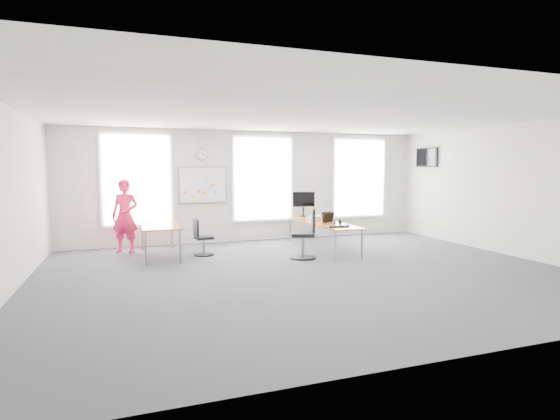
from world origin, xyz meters
name	(u,v)px	position (x,y,z in m)	size (l,w,h in m)	color
floor	(309,273)	(0.00, 0.00, 0.00)	(10.00, 10.00, 0.00)	#2C2C32
ceiling	(310,113)	(0.00, 0.00, 3.00)	(10.00, 10.00, 0.00)	white
wall_back	(252,186)	(0.00, 4.00, 1.50)	(10.00, 10.00, 0.00)	silver
wall_front	(464,216)	(0.00, -4.00, 1.50)	(10.00, 10.00, 0.00)	silver
wall_left	(4,201)	(-5.00, 0.00, 1.50)	(10.00, 10.00, 0.00)	silver
wall_right	(513,190)	(5.00, 0.00, 1.50)	(10.00, 10.00, 0.00)	silver
window_left	(137,180)	(-3.00, 3.97, 1.70)	(1.60, 0.06, 2.20)	silver
window_mid	(263,179)	(0.30, 3.97, 1.70)	(1.60, 0.06, 2.20)	silver
window_right	(359,178)	(3.30, 3.97, 1.70)	(1.60, 0.06, 2.20)	silver
desk_right	(322,223)	(1.23, 2.08, 0.65)	(0.76, 2.84, 0.69)	#B9602A
desk_left	(160,226)	(-2.57, 2.59, 0.68)	(0.81, 2.03, 0.74)	#B9602A
chair_right	(306,237)	(0.46, 1.26, 0.49)	(0.64, 0.64, 1.11)	black
chair_left	(202,239)	(-1.67, 2.33, 0.37)	(0.45, 0.45, 0.85)	black
person	(125,216)	(-3.31, 3.30, 0.87)	(0.63, 0.42, 1.74)	#E81D4A
whiteboard	(203,185)	(-1.35, 3.97, 1.55)	(1.20, 0.03, 0.90)	white
wall_clock	(203,154)	(-1.35, 3.97, 2.35)	(0.30, 0.30, 0.04)	gray
tv	(427,157)	(4.95, 3.00, 2.30)	(0.06, 0.90, 0.55)	black
keyboard	(338,227)	(1.14, 1.06, 0.70)	(0.42, 0.15, 0.02)	black
mouse	(348,226)	(1.40, 1.07, 0.71)	(0.07, 0.12, 0.04)	black
lens_cap	(340,225)	(1.35, 1.37, 0.70)	(0.07, 0.07, 0.01)	black
headphones	(337,222)	(1.36, 1.54, 0.74)	(0.19, 0.10, 0.11)	black
laptop_sleeve	(328,217)	(1.30, 1.90, 0.82)	(0.32, 0.26, 0.26)	black
paper_stack	(315,218)	(1.14, 2.31, 0.75)	(0.35, 0.27, 0.12)	beige
monitor	(304,202)	(1.23, 3.28, 1.09)	(0.59, 0.24, 0.67)	black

